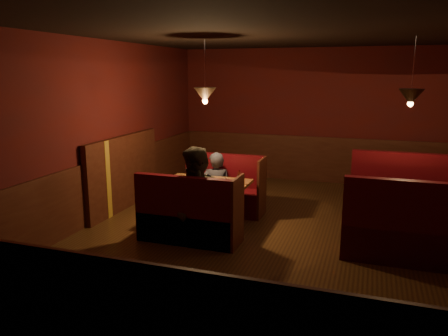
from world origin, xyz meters
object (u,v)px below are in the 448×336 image
(second_bench_far, at_px, (400,200))
(diner_b, at_px, (198,183))
(main_bench_near, at_px, (189,221))
(second_bench_near, at_px, (406,236))
(main_table, at_px, (207,192))
(second_table, at_px, (402,200))
(diner_a, at_px, (216,173))
(main_bench_far, at_px, (223,194))

(second_bench_far, distance_m, diner_b, 3.37)
(main_bench_near, height_order, second_bench_far, second_bench_far)
(main_bench_near, relative_size, second_bench_near, 0.94)
(main_table, bearing_deg, second_table, 7.11)
(main_table, height_order, second_bench_far, second_bench_far)
(diner_a, xyz_separation_m, diner_b, (0.20, -1.28, 0.15))
(main_bench_near, distance_m, second_bench_far, 3.48)
(second_bench_far, height_order, diner_a, diner_a)
(main_bench_near, distance_m, diner_a, 1.41)
(main_bench_far, distance_m, second_bench_near, 3.13)
(second_bench_far, distance_m, diner_a, 3.03)
(main_table, distance_m, second_bench_near, 2.94)
(main_table, height_order, diner_b, diner_b)
(second_table, relative_size, diner_b, 0.82)
(main_bench_far, bearing_deg, second_table, -7.96)
(main_bench_far, distance_m, diner_a, 0.43)
(main_bench_far, bearing_deg, second_bench_far, 8.77)
(main_bench_near, xyz_separation_m, second_bench_far, (2.88, 1.95, 0.04))
(diner_b, bearing_deg, main_bench_near, -148.37)
(second_table, bearing_deg, diner_a, 175.33)
(main_table, relative_size, second_table, 0.94)
(second_bench_far, xyz_separation_m, second_bench_near, (0.00, -1.68, 0.00))
(second_bench_near, distance_m, diner_b, 2.80)
(main_table, relative_size, second_bench_near, 0.85)
(main_bench_near, xyz_separation_m, second_table, (2.84, 1.11, 0.27))
(main_bench_far, bearing_deg, main_bench_near, -90.00)
(second_table, relative_size, second_bench_near, 0.90)
(second_bench_near, bearing_deg, main_table, 170.49)
(diner_b, bearing_deg, second_bench_far, 38.09)
(second_bench_near, bearing_deg, second_table, 92.20)
(main_bench_far, xyz_separation_m, main_bench_near, (0.00, -1.51, 0.00))
(diner_b, bearing_deg, second_bench_near, 7.87)
(second_bench_near, relative_size, diner_b, 0.90)
(main_table, distance_m, second_table, 2.88)
(main_bench_far, xyz_separation_m, diner_b, (0.13, -1.44, 0.54))
(main_bench_near, relative_size, second_bench_far, 0.94)
(second_table, distance_m, diner_a, 2.93)
(second_bench_far, height_order, second_bench_near, same)
(main_table, distance_m, main_bench_far, 0.79)
(second_bench_far, bearing_deg, main_bench_far, -171.23)
(second_bench_near, bearing_deg, diner_a, 159.91)
(main_bench_far, relative_size, second_bench_far, 0.94)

